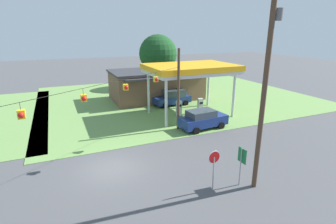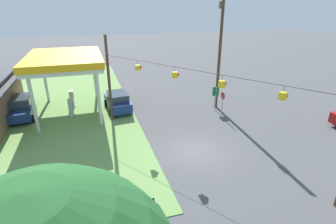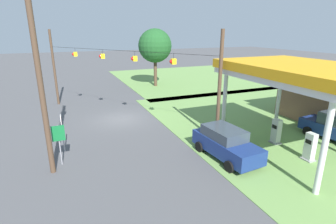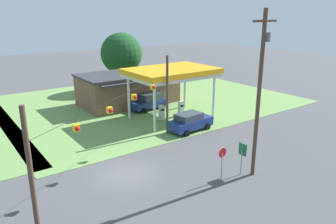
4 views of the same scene
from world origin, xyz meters
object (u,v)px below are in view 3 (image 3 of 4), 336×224
gas_station_canopy (302,73)px  route_sign (59,137)px  fuel_pump_near (276,132)px  tree_west_verge (155,46)px  fuel_pump_far (310,148)px  car_at_pumps_front (226,143)px  stop_sign_roadside (62,125)px  utility_pole_main (36,53)px

gas_station_canopy → route_sign: size_ratio=3.84×
fuel_pump_near → tree_west_verge: (-21.26, -0.97, 4.58)m
fuel_pump_near → fuel_pump_far: same height
car_at_pumps_front → stop_sign_roadside: bearing=-122.5°
route_sign → tree_west_verge: size_ratio=0.31×
gas_station_canopy → fuel_pump_near: bearing=-179.9°
gas_station_canopy → stop_sign_roadside: 14.82m
route_sign → tree_west_verge: tree_west_verge is taller
gas_station_canopy → fuel_pump_far: size_ratio=5.29×
car_at_pumps_front → tree_west_verge: tree_west_verge is taller
car_at_pumps_front → tree_west_verge: bearing=165.9°
utility_pole_main → route_sign: bearing=147.1°
car_at_pumps_front → fuel_pump_far: bearing=57.6°
route_sign → utility_pole_main: utility_pole_main is taller
fuel_pump_far → route_sign: 14.51m
fuel_pump_near → fuel_pump_far: bearing=0.0°
fuel_pump_far → utility_pole_main: bearing=-107.2°
fuel_pump_far → gas_station_canopy: bearing=179.9°
car_at_pumps_front → route_sign: 9.66m
fuel_pump_near → car_at_pumps_front: (0.41, -4.35, 0.13)m
route_sign → utility_pole_main: size_ratio=0.21×
gas_station_canopy → route_sign: (-3.76, -13.56, -3.33)m
route_sign → utility_pole_main: 4.76m
gas_station_canopy → utility_pole_main: utility_pole_main is taller
fuel_pump_far → route_sign: bearing=-110.6°
tree_west_verge → stop_sign_roadside: bearing=-36.0°
gas_station_canopy → fuel_pump_far: bearing=-0.1°
fuel_pump_far → utility_pole_main: utility_pole_main is taller
car_at_pumps_front → utility_pole_main: 11.30m
stop_sign_roadside → tree_west_verge: (-17.04, 12.38, 3.60)m
car_at_pumps_front → stop_sign_roadside: (-4.64, -9.00, 0.86)m
tree_west_verge → fuel_pump_near: bearing=2.6°
gas_station_canopy → stop_sign_roadside: size_ratio=3.68×
fuel_pump_far → car_at_pumps_front: bearing=-117.2°
tree_west_verge → car_at_pumps_front: bearing=-8.9°
stop_sign_roadside → fuel_pump_near: bearing=-107.5°
gas_station_canopy → fuel_pump_far: 4.41m
fuel_pump_near → fuel_pump_far: 2.65m
car_at_pumps_front → utility_pole_main: utility_pole_main is taller
stop_sign_roadside → utility_pole_main: 5.27m
fuel_pump_near → route_sign: 13.80m
fuel_pump_near → utility_pole_main: utility_pole_main is taller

